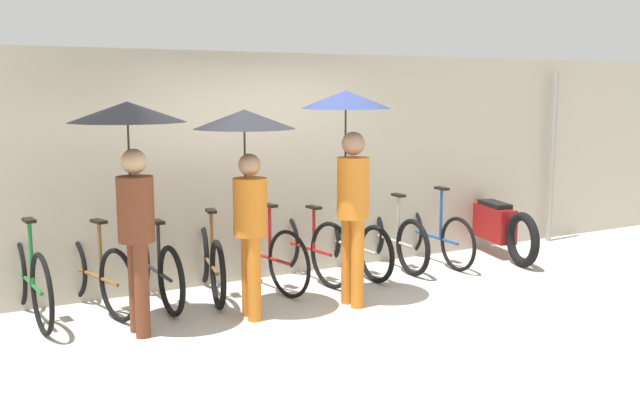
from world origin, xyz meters
TOP-DOWN VIEW (x-y plane):
  - ground_plane at (0.00, 0.00)m, footprint 30.00×30.00m
  - back_wall at (0.00, 1.72)m, footprint 13.73×0.12m
  - parked_bicycle_0 at (-2.38, 1.35)m, footprint 0.44×1.78m
  - parked_bicycle_1 at (-1.78, 1.37)m, footprint 0.57×1.68m
  - parked_bicycle_2 at (-1.19, 1.33)m, footprint 0.44×1.75m
  - parked_bicycle_3 at (-0.59, 1.31)m, footprint 0.51×1.69m
  - parked_bicycle_4 at (-0.00, 1.32)m, footprint 0.48×1.75m
  - parked_bicycle_5 at (0.59, 1.39)m, footprint 0.44×1.73m
  - parked_bicycle_6 at (1.19, 1.39)m, footprint 0.44×1.73m
  - parked_bicycle_7 at (1.78, 1.40)m, footprint 0.44×1.68m
  - parked_bicycle_8 at (2.38, 1.35)m, footprint 0.44×1.72m
  - pedestrian_leading at (-1.58, 0.52)m, footprint 1.02×1.02m
  - pedestrian_center at (-0.51, 0.46)m, footprint 0.96×0.96m
  - pedestrian_trailing at (0.53, 0.33)m, footprint 0.91×0.91m
  - motorcycle at (3.36, 1.28)m, footprint 0.76×2.07m
  - awning_pole at (4.64, 1.52)m, footprint 0.07×0.07m

SIDE VIEW (x-z plane):
  - ground_plane at x=0.00m, z-range 0.00..0.00m
  - parked_bicycle_6 at x=1.19m, z-range -0.15..0.85m
  - parked_bicycle_7 at x=1.78m, z-range -0.14..0.85m
  - parked_bicycle_8 at x=2.38m, z-range -0.17..0.88m
  - parked_bicycle_2 at x=-1.19m, z-range -0.14..0.86m
  - parked_bicycle_3 at x=-0.59m, z-range -0.18..0.92m
  - parked_bicycle_1 at x=-1.78m, z-range -0.14..0.88m
  - parked_bicycle_4 at x=0.00m, z-range -0.11..0.87m
  - parked_bicycle_5 at x=0.59m, z-range -0.14..0.91m
  - motorcycle at x=3.36m, z-range -0.06..0.84m
  - parked_bicycle_0 at x=-2.38m, z-range -0.11..0.89m
  - awning_pole at x=4.64m, z-range 0.00..2.40m
  - back_wall at x=0.00m, z-range 0.00..2.57m
  - pedestrian_center at x=-0.51m, z-range 0.55..2.53m
  - pedestrian_leading at x=-1.58m, z-range 0.60..2.65m
  - pedestrian_trailing at x=0.53m, z-range 0.56..2.71m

